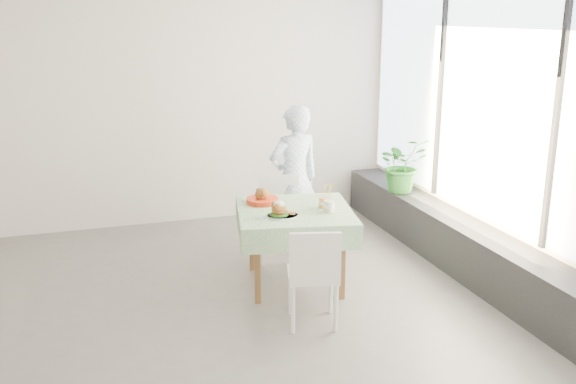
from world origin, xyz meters
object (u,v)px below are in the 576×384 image
object	(u,v)px
cafe_table	(295,238)
juice_cup_orange	(323,202)
diner	(294,179)
potted_plant	(402,164)
chair_far	(280,235)
main_dish	(281,211)
chair_near	(313,294)

from	to	relation	value
cafe_table	juice_cup_orange	xyz separation A→B (m)	(0.27, -0.03, 0.34)
diner	potted_plant	distance (m)	1.38
diner	juice_cup_orange	xyz separation A→B (m)	(-0.01, -0.89, 0.01)
cafe_table	chair_far	size ratio (longest dim) A/B	1.40
cafe_table	diner	size ratio (longest dim) A/B	0.77
main_dish	potted_plant	distance (m)	2.20
chair_far	juice_cup_orange	xyz separation A→B (m)	(0.22, -0.68, 0.53)
juice_cup_orange	potted_plant	distance (m)	1.75
diner	potted_plant	world-z (taller)	diner
diner	cafe_table	bearing A→B (deg)	61.09
main_dish	diner	bearing A→B (deg)	65.60
potted_plant	diner	bearing A→B (deg)	-172.50
chair_near	juice_cup_orange	xyz separation A→B (m)	(0.38, 0.79, 0.54)
cafe_table	diner	world-z (taller)	diner
potted_plant	cafe_table	bearing A→B (deg)	-147.70
main_dish	juice_cup_orange	xyz separation A→B (m)	(0.46, 0.14, 0.01)
potted_plant	chair_far	bearing A→B (deg)	-166.20
diner	juice_cup_orange	size ratio (longest dim) A/B	6.26
chair_near	cafe_table	bearing A→B (deg)	82.07
chair_far	diner	xyz separation A→B (m)	(0.23, 0.21, 0.53)
cafe_table	diner	xyz separation A→B (m)	(0.28, 0.86, 0.33)
juice_cup_orange	main_dish	bearing A→B (deg)	-162.72
chair_near	juice_cup_orange	world-z (taller)	juice_cup_orange
chair_far	juice_cup_orange	bearing A→B (deg)	-72.10
main_dish	juice_cup_orange	size ratio (longest dim) A/B	1.15
cafe_table	potted_plant	bearing A→B (deg)	32.30
diner	potted_plant	bearing A→B (deg)	176.57
diner	potted_plant	xyz separation A→B (m)	(1.37, 0.18, 0.02)
diner	main_dish	world-z (taller)	diner
chair_far	chair_near	distance (m)	1.48
chair_far	main_dish	distance (m)	1.00
cafe_table	chair_far	xyz separation A→B (m)	(0.05, 0.65, -0.19)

